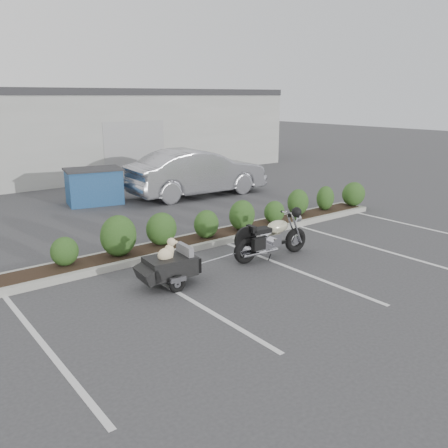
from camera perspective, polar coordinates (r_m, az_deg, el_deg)
ground at (r=10.22m, az=1.14°, el=-5.96°), size 90.00×90.00×0.00m
planter_kerb at (r=12.43m, az=-1.66°, el=-1.72°), size 12.00×1.00×0.15m
building at (r=25.19m, az=-24.38°, el=10.03°), size 26.00×10.00×4.00m
motorcycle at (r=11.10m, az=5.77°, el=-1.67°), size 2.11×0.72×1.21m
pet_trailer at (r=9.53m, az=-6.60°, el=-4.97°), size 1.69×0.95×1.00m
sedan at (r=18.04m, az=-3.24°, el=6.22°), size 5.44×2.15×1.76m
dumpster at (r=17.23m, az=-15.37°, el=4.44°), size 2.13×1.66×1.25m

